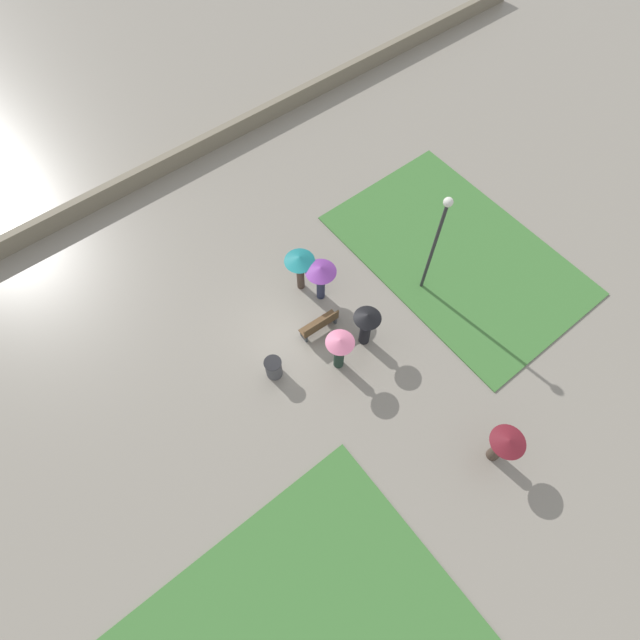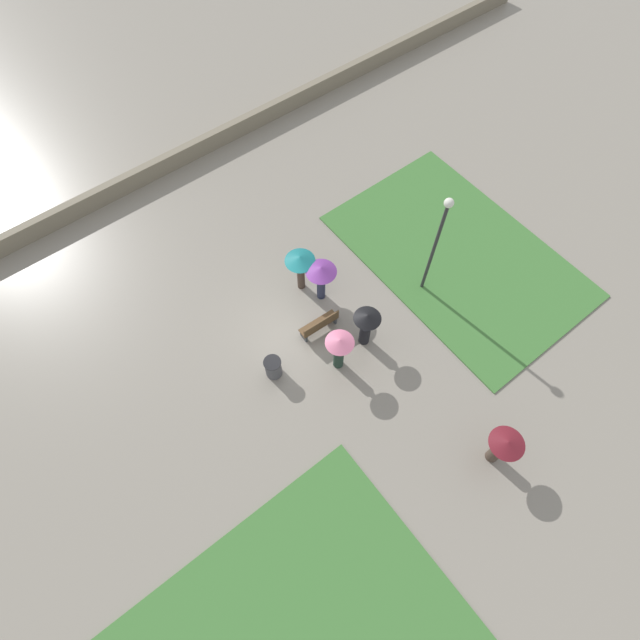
# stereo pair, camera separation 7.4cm
# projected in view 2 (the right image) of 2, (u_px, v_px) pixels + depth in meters

# --- Properties ---
(ground_plane) EXTENTS (90.00, 90.00, 0.00)m
(ground_plane) POSITION_uv_depth(u_px,v_px,m) (289.00, 325.00, 18.50)
(ground_plane) COLOR gray
(lawn_patch_near) EXTENTS (6.46, 9.88, 0.06)m
(lawn_patch_near) POSITION_uv_depth(u_px,v_px,m) (458.00, 255.00, 20.02)
(lawn_patch_near) COLOR #427A38
(lawn_patch_near) RESTS_ON ground_plane
(parapet_wall) EXTENTS (45.00, 0.35, 0.82)m
(parapet_wall) POSITION_uv_depth(u_px,v_px,m) (159.00, 167.00, 21.86)
(parapet_wall) COLOR gray
(parapet_wall) RESTS_ON ground_plane
(park_bench) EXTENTS (1.52, 0.49, 0.90)m
(park_bench) POSITION_uv_depth(u_px,v_px,m) (320.00, 325.00, 17.99)
(park_bench) COLOR brown
(park_bench) RESTS_ON ground_plane
(lamp_post) EXTENTS (0.32, 0.32, 4.87)m
(lamp_post) POSITION_uv_depth(u_px,v_px,m) (438.00, 237.00, 16.63)
(lamp_post) COLOR #2D2D30
(lamp_post) RESTS_ON ground_plane
(trash_bin) EXTENTS (0.62, 0.62, 0.89)m
(trash_bin) POSITION_uv_depth(u_px,v_px,m) (273.00, 368.00, 17.19)
(trash_bin) COLOR #4C4C51
(trash_bin) RESTS_ON ground_plane
(crowd_person_pink) EXTENTS (0.98, 0.98, 1.91)m
(crowd_person_pink) POSITION_uv_depth(u_px,v_px,m) (339.00, 348.00, 16.63)
(crowd_person_pink) COLOR #1E3328
(crowd_person_pink) RESTS_ON ground_plane
(crowd_person_teal) EXTENTS (1.12, 1.12, 1.92)m
(crowd_person_teal) POSITION_uv_depth(u_px,v_px,m) (300.00, 264.00, 18.03)
(crowd_person_teal) COLOR #47382D
(crowd_person_teal) RESTS_ON ground_plane
(crowd_person_black) EXTENTS (0.96, 0.96, 1.87)m
(crowd_person_black) POSITION_uv_depth(u_px,v_px,m) (366.00, 324.00, 17.14)
(crowd_person_black) COLOR black
(crowd_person_black) RESTS_ON ground_plane
(crowd_person_purple) EXTENTS (1.13, 1.13, 1.90)m
(crowd_person_purple) POSITION_uv_depth(u_px,v_px,m) (321.00, 274.00, 17.84)
(crowd_person_purple) COLOR #282D47
(crowd_person_purple) RESTS_ON ground_plane
(lone_walker_far_path) EXTENTS (1.10, 1.10, 1.75)m
(lone_walker_far_path) POSITION_uv_depth(u_px,v_px,m) (502.00, 447.00, 15.13)
(lone_walker_far_path) COLOR #47382D
(lone_walker_far_path) RESTS_ON ground_plane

